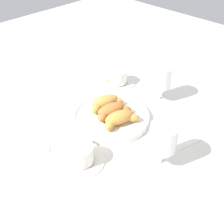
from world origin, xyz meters
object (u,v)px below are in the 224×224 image
Objects in this scene: croissant_extra at (120,118)px; juice_glass_left at (163,139)px; coffee_cup_far at (117,78)px; sugar_packet at (41,149)px; pastry_plate at (112,116)px; folded_napkin at (180,134)px; juice_glass_right at (161,78)px; croissant_large at (106,102)px; croissant_small at (112,110)px; coffee_cup_near at (81,155)px.

croissant_extra is 0.94× the size of juice_glass_left.
coffee_cup_far reaches higher than sugar_packet.
coffee_cup_far is (-0.18, -0.15, 0.01)m from pastry_plate.
juice_glass_left reaches higher than croissant_extra.
croissant_extra is 0.28m from coffee_cup_far.
pastry_plate is 0.23m from folded_napkin.
juice_glass_right is (-0.21, 0.04, 0.08)m from pastry_plate.
croissant_small is (0.01, 0.05, 0.00)m from croissant_large.
croissant_large is 0.22m from juice_glass_right.
croissant_large is at bearing -107.31° from croissant_small.
sugar_packet is 0.44m from folded_napkin.
juice_glass_left reaches higher than coffee_cup_near.
croissant_small is 0.97× the size of coffee_cup_far.
croissant_large is 1.00× the size of croissant_small.
juice_glass_left and juice_glass_right have the same top height.
juice_glass_right is (-0.19, 0.09, 0.05)m from croissant_large.
croissant_small is at bearing 72.69° from croissant_large.
juice_glass_left reaches higher than croissant_large.
juice_glass_left is 1.27× the size of folded_napkin.
croissant_large is at bearing -140.88° from sugar_packet.
sugar_packet is at bearing -22.23° from croissant_extra.
sugar_packet is (0.26, -0.05, -0.04)m from croissant_small.
croissant_small is at bearing -107.41° from croissant_extra.
coffee_cup_far is 0.45m from juice_glass_left.
coffee_cup_far is 0.45m from sugar_packet.
croissant_large reaches higher than folded_napkin.
coffee_cup_far is at bearing -150.08° from coffee_cup_near.
juice_glass_right is (-0.03, 0.19, 0.07)m from coffee_cup_far.
coffee_cup_near is 0.14m from sugar_packet.
juice_glass_left is at bearing 80.47° from croissant_extra.
pastry_plate is 1.99× the size of croissant_large.
folded_napkin is at bearing 107.66° from croissant_large.
juice_glass_right reaches higher than croissant_large.
folded_napkin is (-0.10, 0.21, -0.04)m from croissant_small.
pastry_plate is at bearing -101.23° from juice_glass_left.
juice_glass_right is at bearing 169.30° from croissant_small.
coffee_cup_far is 0.37m from folded_napkin.
pastry_plate is 0.26m from juice_glass_left.
folded_napkin is (0.11, 0.17, -0.09)m from juice_glass_right.
juice_glass_right reaches higher than folded_napkin.
pastry_plate is at bearing -150.72° from sugar_packet.
croissant_small is at bearing 74.21° from pastry_plate.
croissant_extra is 1.19× the size of folded_napkin.
croissant_small reaches higher than coffee_cup_far.
croissant_large is 1.20× the size of folded_napkin.
sugar_packet is (0.06, -0.12, -0.02)m from coffee_cup_near.
croissant_small is 0.22m from juice_glass_right.
juice_glass_right is at bearing -151.15° from sugar_packet.
juice_glass_right reaches higher than croissant_extra.
juice_glass_left is 2.80× the size of sugar_packet.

